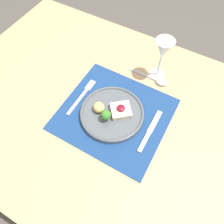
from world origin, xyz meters
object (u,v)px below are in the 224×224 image
(dinner_plate, at_px, (112,113))
(fork, at_px, (83,95))
(spoon, at_px, (158,80))
(knife, at_px, (149,133))
(wine_glass_near, at_px, (163,51))

(dinner_plate, relative_size, fork, 1.30)
(dinner_plate, relative_size, spoon, 1.40)
(knife, relative_size, spoon, 1.08)
(spoon, bearing_deg, wine_glass_near, 116.45)
(dinner_plate, height_order, knife, dinner_plate)
(knife, height_order, spoon, spoon)
(fork, distance_m, knife, 0.31)
(knife, bearing_deg, spoon, 107.45)
(spoon, bearing_deg, dinner_plate, -112.10)
(dinner_plate, distance_m, wine_glass_near, 0.31)
(fork, distance_m, wine_glass_near, 0.36)
(dinner_plate, relative_size, wine_glass_near, 1.32)
(wine_glass_near, bearing_deg, knife, -72.61)
(fork, distance_m, spoon, 0.32)
(dinner_plate, distance_m, fork, 0.15)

